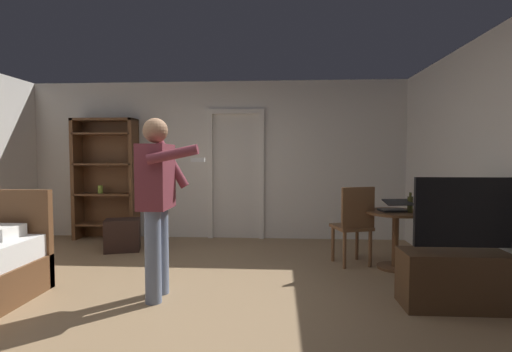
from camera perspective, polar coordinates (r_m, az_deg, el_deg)
The scene contains 11 objects.
ground_plane at distance 3.72m, azimuth -13.81°, elevation -18.56°, with size 6.79×6.79×0.00m, color #997A56.
wall_back at distance 6.29m, azimuth -6.05°, elevation 2.40°, with size 6.41×0.12×2.59m, color silver.
doorway_frame at distance 6.17m, azimuth -3.09°, elevation 1.73°, with size 0.93×0.08×2.13m.
bookshelf at distance 6.63m, azimuth -21.82°, elevation 0.21°, with size 1.02×0.32×1.97m.
tv_flatscreen at distance 3.96m, azimuth 30.20°, elevation -12.47°, with size 1.25×0.40×1.18m.
side_table at distance 4.87m, azimuth 20.48°, elevation -7.63°, with size 0.71×0.71×0.70m.
laptop at distance 4.78m, azimuth 20.42°, elevation -4.50°, with size 0.36×0.37×0.15m.
bottle_on_table at distance 4.79m, azimuth 22.44°, elevation -3.95°, with size 0.06×0.06×0.24m.
wooden_chair at distance 4.82m, azimuth 14.72°, elevation -6.83°, with size 0.52×0.52×0.99m.
person_blue_shirt at distance 3.68m, azimuth -14.80°, elevation -2.75°, with size 0.65×0.57×1.72m.
suitcase_dark at distance 5.77m, azimuth -19.67°, elevation -8.46°, with size 0.48×0.34×0.46m, color black.
Camera 1 is at (1.05, -3.30, 1.37)m, focal length 26.26 mm.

